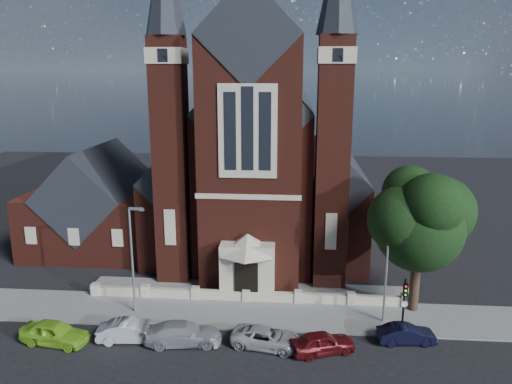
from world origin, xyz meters
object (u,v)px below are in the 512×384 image
Objects in this scene: church at (262,160)px; street_lamp_right at (388,262)px; street_lamp_left at (133,254)px; car_dark_red at (322,343)px; car_navy at (406,334)px; street_tree at (422,223)px; traffic_signal at (404,299)px; parish_hall at (99,207)px; car_white_suv at (267,338)px; car_silver_b at (183,333)px; car_lime_van at (55,333)px; car_silver_a at (131,331)px.

church is 21.76m from street_lamp_right.
street_lamp_left is 1.95× the size of car_dark_red.
street_lamp_right is 2.14× the size of car_navy.
street_tree reaches higher than car_dark_red.
parish_hall is at bearing 150.02° from traffic_signal.
street_lamp_right is 1.76× the size of car_white_suv.
car_white_suv is 1.22× the size of car_navy.
church reaches higher than car_silver_b.
traffic_signal is 0.89× the size of car_lime_van.
church is 24.08m from car_white_suv.
street_lamp_left is at bearing 41.05° from car_silver_b.
street_tree is at bearing -78.16° from car_silver_b.
street_tree reaches higher than street_lamp_left.
car_silver_a is 9.00m from car_white_suv.
car_navy is at bearing -109.53° from street_tree.
car_white_suv is at bearing -44.81° from parish_hall.
church is 6.94× the size of car_silver_b.
car_lime_van is (-21.98, -4.57, -3.83)m from street_lamp_right.
car_navy is (-1.54, -4.34, -6.34)m from street_tree.
street_lamp_right reaches higher than traffic_signal.
car_silver_a is 1.04× the size of car_dark_red.
car_silver_a is 3.53m from car_silver_b.
parish_hall reaches higher than street_lamp_left.
street_tree is (28.60, -12.29, 2.95)m from parish_hall.
car_silver_a is (8.96, -17.87, -3.30)m from parish_hall.
car_white_suv is (-8.13, -3.84, -3.96)m from street_lamp_right.
car_silver_b is 14.62m from car_navy.
car_silver_a is at bearing -172.76° from traffic_signal.
street_lamp_right is (18.00, 0.00, 0.00)m from street_lamp_left.
parish_hall is 20.26m from car_silver_a.
car_lime_van is (4.11, -18.57, -3.24)m from parish_hall.
car_silver_a is (-19.64, -5.58, -6.25)m from street_tree.
car_silver_a reaches higher than car_white_suv.
street_tree is 7.83m from car_navy.
car_white_suv is at bearing -85.07° from church.
street_lamp_left reaches higher than car_white_suv.
street_lamp_right reaches higher than car_lime_van.
parish_hall reaches higher than car_silver_b.
street_lamp_left is at bearing -175.24° from street_tree.
traffic_signal reaches higher than car_dark_red.
church reaches higher than street_tree.
traffic_signal is at bearing -115.95° from street_tree.
car_white_suv is 3.57m from car_dark_red.
traffic_signal is at bearing -59.99° from street_lamp_right.
car_silver_b is at bearing -170.88° from traffic_signal.
car_silver_a is at bearing -72.82° from car_lime_van.
church is 25.40m from car_navy.
car_navy is at bearing -31.58° from parish_hall.
street_tree is at bearing 4.76° from street_lamp_left.
street_lamp_left is at bearing 76.62° from car_navy.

